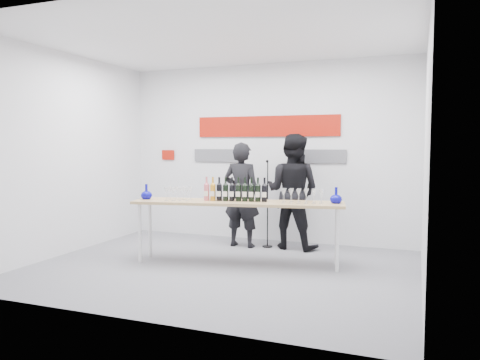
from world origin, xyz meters
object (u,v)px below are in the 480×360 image
(presenter_left, at_px, (242,195))
(mic_stand, at_px, (267,221))
(tasting_table, at_px, (237,206))
(presenter_right, at_px, (293,191))

(presenter_left, relative_size, mic_stand, 1.20)
(tasting_table, height_order, presenter_left, presenter_left)
(mic_stand, bearing_deg, presenter_right, 26.85)
(tasting_table, distance_m, presenter_left, 1.09)
(tasting_table, relative_size, mic_stand, 2.10)
(tasting_table, bearing_deg, presenter_left, 97.22)
(presenter_right, bearing_deg, tasting_table, 77.44)
(tasting_table, distance_m, mic_stand, 1.21)
(presenter_left, bearing_deg, tasting_table, 110.05)
(mic_stand, bearing_deg, presenter_left, -148.89)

